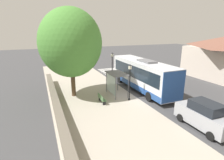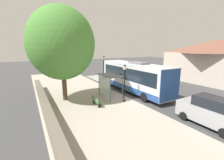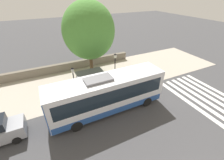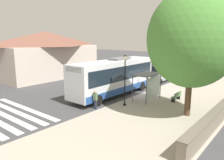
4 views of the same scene
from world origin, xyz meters
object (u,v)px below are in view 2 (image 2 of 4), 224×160
object	(u,v)px
pedestrian	(105,79)
street_lamp_far	(125,80)
bus_shelter	(109,79)
bus	(134,77)
shade_tree	(62,44)
parked_car_behind_bus	(210,112)
bench	(96,101)
street_lamp_near	(104,70)

from	to	relation	value
pedestrian	street_lamp_far	xyz separation A→B (m)	(-1.40, -7.01, 1.36)
bus_shelter	bus	bearing A→B (deg)	6.65
shade_tree	parked_car_behind_bus	distance (m)	14.03
bench	street_lamp_far	bearing A→B (deg)	-8.09
street_lamp_far	bus	bearing A→B (deg)	38.09
pedestrian	parked_car_behind_bus	distance (m)	14.08
bus_shelter	shade_tree	size ratio (longest dim) A/B	0.31
bus	street_lamp_far	size ratio (longest dim) A/B	2.85
shade_tree	parked_car_behind_bus	xyz separation A→B (m)	(7.76, -10.62, -4.86)
shade_tree	street_lamp_near	bearing A→B (deg)	12.01
pedestrian	bench	distance (m)	7.92
street_lamp_far	shade_tree	world-z (taller)	shade_tree
pedestrian	bus	bearing A→B (deg)	-70.78
shade_tree	bench	bearing A→B (deg)	-55.00
pedestrian	street_lamp_near	distance (m)	3.20
street_lamp_near	bench	bearing A→B (deg)	-124.80
bench	street_lamp_near	bearing A→B (deg)	55.20
pedestrian	street_lamp_far	size ratio (longest dim) A/B	0.42
bus_shelter	pedestrian	distance (m)	5.65
bench	parked_car_behind_bus	bearing A→B (deg)	-53.36
street_lamp_far	shade_tree	xyz separation A→B (m)	(-5.19, 3.60, 3.57)
pedestrian	street_lamp_near	world-z (taller)	street_lamp_near
bench	parked_car_behind_bus	size ratio (longest dim) A/B	0.37
pedestrian	bench	size ratio (longest dim) A/B	1.04
street_lamp_near	street_lamp_far	distance (m)	4.72
bus	bench	bearing A→B (deg)	-162.02
bus	pedestrian	bearing A→B (deg)	109.22
bus_shelter	pedestrian	world-z (taller)	bus_shelter
bench	street_lamp_near	distance (m)	5.66
bus	street_lamp_far	distance (m)	3.85
bus	street_lamp_near	xyz separation A→B (m)	(-3.01, 2.34, 0.69)
parked_car_behind_bus	bench	bearing A→B (deg)	126.64
street_lamp_near	street_lamp_far	world-z (taller)	street_lamp_near
bus	parked_car_behind_bus	size ratio (longest dim) A/B	2.59
shade_tree	street_lamp_far	bearing A→B (deg)	-34.72
bus_shelter	pedestrian	size ratio (longest dim) A/B	1.83
bus	bus_shelter	size ratio (longest dim) A/B	3.71
pedestrian	parked_car_behind_bus	world-z (taller)	parked_car_behind_bus
bus	street_lamp_near	size ratio (longest dim) A/B	2.44
pedestrian	street_lamp_far	world-z (taller)	street_lamp_far
parked_car_behind_bus	street_lamp_near	bearing A→B (deg)	102.33
bench	parked_car_behind_bus	world-z (taller)	parked_car_behind_bus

